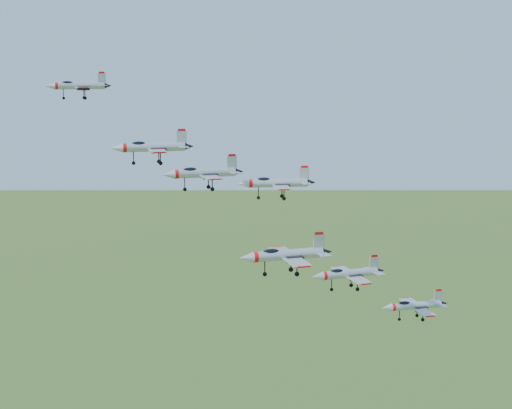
{
  "coord_description": "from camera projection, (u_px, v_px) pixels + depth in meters",
  "views": [
    {
      "loc": [
        5.26,
        -113.62,
        156.25
      ],
      "look_at": [
        8.62,
        -0.78,
        136.06
      ],
      "focal_mm": 50.0,
      "sensor_mm": 36.0,
      "label": 1
    }
  ],
  "objects": [
    {
      "name": "jet_left_high",
      "position": [
        151.0,
        147.0,
        114.31
      ],
      "size": [
        13.41,
        11.3,
        3.61
      ],
      "rotation": [
        0.0,
        0.0,
        0.22
      ],
      "color": "#A8AEB5"
    },
    {
      "name": "jet_trail",
      "position": [
        348.0,
        274.0,
        120.83
      ],
      "size": [
        13.4,
        11.4,
        3.65
      ],
      "rotation": [
        0.0,
        0.0,
        0.29
      ],
      "color": "#A8AEB5"
    },
    {
      "name": "jet_right_low",
      "position": [
        285.0,
        255.0,
        100.87
      ],
      "size": [
        13.87,
        11.76,
        3.76
      ],
      "rotation": [
        0.0,
        0.0,
        0.26
      ],
      "color": "#A8AEB5"
    },
    {
      "name": "jet_right_high",
      "position": [
        202.0,
        173.0,
        97.73
      ],
      "size": [
        11.42,
        9.73,
        3.11
      ],
      "rotation": [
        0.0,
        0.0,
        0.29
      ],
      "color": "#A8AEB5"
    },
    {
      "name": "jet_lead",
      "position": [
        78.0,
        86.0,
        120.12
      ],
      "size": [
        10.89,
        9.28,
        2.97
      ],
      "rotation": [
        0.0,
        0.0,
        0.3
      ],
      "color": "#A8AEB5"
    },
    {
      "name": "jet_extra",
      "position": [
        414.0,
        305.0,
        129.37
      ],
      "size": [
        12.97,
        10.9,
        3.48
      ],
      "rotation": [
        0.0,
        0.0,
        0.2
      ],
      "color": "#A8AEB5"
    },
    {
      "name": "jet_left_low",
      "position": [
        276.0,
        183.0,
        118.84
      ],
      "size": [
        13.37,
        11.07,
        3.57
      ],
      "rotation": [
        0.0,
        0.0,
        0.08
      ],
      "color": "#A8AEB5"
    }
  ]
}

